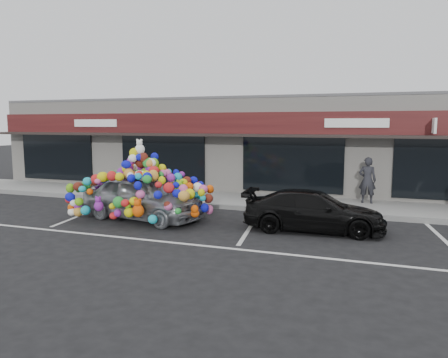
% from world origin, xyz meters
% --- Properties ---
extents(ground, '(90.00, 90.00, 0.00)m').
position_xyz_m(ground, '(0.00, 0.00, 0.00)').
color(ground, black).
rests_on(ground, ground).
extents(shop_building, '(24.00, 7.20, 4.31)m').
position_xyz_m(shop_building, '(0.00, 8.44, 2.16)').
color(shop_building, beige).
rests_on(shop_building, ground).
extents(sidewalk, '(26.00, 3.00, 0.15)m').
position_xyz_m(sidewalk, '(0.00, 4.00, 0.07)').
color(sidewalk, gray).
rests_on(sidewalk, ground).
extents(kerb, '(26.00, 0.18, 0.16)m').
position_xyz_m(kerb, '(0.00, 2.50, 0.07)').
color(kerb, slate).
rests_on(kerb, ground).
extents(parking_stripe_left, '(0.73, 4.37, 0.01)m').
position_xyz_m(parking_stripe_left, '(-3.20, 0.20, 0.00)').
color(parking_stripe_left, silver).
rests_on(parking_stripe_left, ground).
extents(parking_stripe_mid, '(0.73, 4.37, 0.01)m').
position_xyz_m(parking_stripe_mid, '(2.80, 0.20, 0.00)').
color(parking_stripe_mid, silver).
rests_on(parking_stripe_mid, ground).
extents(parking_stripe_right, '(0.73, 4.37, 0.01)m').
position_xyz_m(parking_stripe_right, '(8.20, 0.20, 0.00)').
color(parking_stripe_right, silver).
rests_on(parking_stripe_right, ground).
extents(lane_line, '(14.00, 0.12, 0.01)m').
position_xyz_m(lane_line, '(2.00, -2.30, 0.00)').
color(lane_line, silver).
rests_on(lane_line, ground).
extents(toy_car, '(3.06, 4.79, 2.63)m').
position_xyz_m(toy_car, '(-0.83, -0.08, 0.89)').
color(toy_car, '#9DA1A7').
rests_on(toy_car, ground).
extents(black_sedan, '(1.93, 4.18, 1.18)m').
position_xyz_m(black_sedan, '(4.68, 0.28, 0.59)').
color(black_sedan, black).
rests_on(black_sedan, ground).
extents(pedestrian_a, '(0.64, 0.42, 1.74)m').
position_xyz_m(pedestrian_a, '(6.01, 4.70, 1.02)').
color(pedestrian_a, '#24242A').
rests_on(pedestrian_a, sidewalk).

